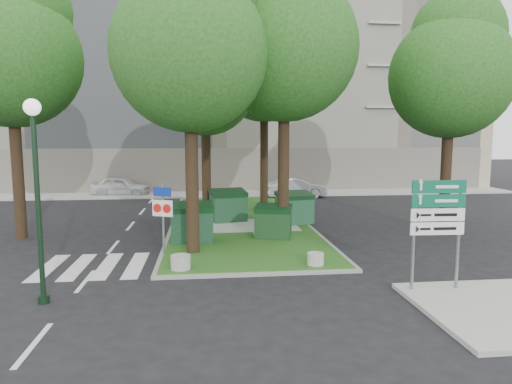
{
  "coord_description": "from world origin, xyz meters",
  "views": [
    {
      "loc": [
        -1.04,
        -13.09,
        4.16
      ],
      "look_at": [
        0.86,
        3.99,
        2.0
      ],
      "focal_mm": 32.0,
      "sensor_mm": 36.0,
      "label": 1
    }
  ],
  "objects": [
    {
      "name": "ground",
      "position": [
        0.0,
        0.0,
        0.0
      ],
      "size": [
        120.0,
        120.0,
        0.0
      ],
      "primitive_type": "plane",
      "color": "black",
      "rests_on": "ground"
    },
    {
      "name": "car_silver",
      "position": [
        4.85,
        16.46,
        0.67
      ],
      "size": [
        4.19,
        1.85,
        1.34
      ],
      "primitive_type": "imported",
      "rotation": [
        0.0,
        0.0,
        1.68
      ],
      "color": "#9D9FA4",
      "rests_on": "ground"
    },
    {
      "name": "apartment_building",
      "position": [
        0.0,
        26.0,
        8.0
      ],
      "size": [
        41.0,
        12.0,
        16.0
      ],
      "primitive_type": "cube",
      "color": "tan",
      "rests_on": "ground"
    },
    {
      "name": "bollard_right",
      "position": [
        2.35,
        0.5,
        0.31
      ],
      "size": [
        0.52,
        0.52,
        0.37
      ],
      "primitive_type": "cylinder",
      "color": "#A7A8A2",
      "rests_on": "median_island"
    },
    {
      "name": "building_sidewalk",
      "position": [
        0.0,
        18.5,
        0.06
      ],
      "size": [
        42.0,
        3.0,
        0.12
      ],
      "primitive_type": "cube",
      "color": "#999993",
      "rests_on": "ground"
    },
    {
      "name": "street_lamp",
      "position": [
        -5.09,
        -1.66,
        3.15
      ],
      "size": [
        0.4,
        0.4,
        5.01
      ],
      "color": "black",
      "rests_on": "ground"
    },
    {
      "name": "dumpster_d",
      "position": [
        3.0,
        7.26,
        0.83
      ],
      "size": [
        1.8,
        1.45,
        1.47
      ],
      "rotation": [
        0.0,
        0.0,
        0.24
      ],
      "color": "#144226",
      "rests_on": "median_island"
    },
    {
      "name": "litter_bin",
      "position": [
        3.2,
        11.95,
        0.47
      ],
      "size": [
        0.4,
        0.4,
        0.71
      ],
      "primitive_type": "cylinder",
      "color": "gold",
      "rests_on": "median_island"
    },
    {
      "name": "tree_median_near_left",
      "position": [
        -1.41,
        2.56,
        7.32
      ],
      "size": [
        5.2,
        5.2,
        10.53
      ],
      "color": "black",
      "rests_on": "ground"
    },
    {
      "name": "traffic_sign_pole",
      "position": [
        -2.5,
        2.5,
        1.63
      ],
      "size": [
        0.71,
        0.36,
        2.55
      ],
      "rotation": [
        0.0,
        0.0,
        -0.43
      ],
      "color": "slate",
      "rests_on": "ground"
    },
    {
      "name": "tree_median_mid",
      "position": [
        -0.91,
        9.06,
        6.98
      ],
      "size": [
        4.8,
        4.8,
        9.99
      ],
      "color": "black",
      "rests_on": "ground"
    },
    {
      "name": "median_kerb",
      "position": [
        0.5,
        8.0,
        0.05
      ],
      "size": [
        6.3,
        16.3,
        0.1
      ],
      "primitive_type": "cube",
      "color": "gray",
      "rests_on": "ground"
    },
    {
      "name": "tree_street_right",
      "position": [
        9.09,
        5.06,
        6.98
      ],
      "size": [
        5.0,
        5.0,
        10.06
      ],
      "color": "black",
      "rests_on": "ground"
    },
    {
      "name": "zebra_crossing",
      "position": [
        -3.75,
        1.5,
        0.01
      ],
      "size": [
        5.0,
        3.0,
        0.01
      ],
      "primitive_type": "cube",
      "color": "silver",
      "rests_on": "ground"
    },
    {
      "name": "median_island",
      "position": [
        0.5,
        8.0,
        0.06
      ],
      "size": [
        6.0,
        16.0,
        0.12
      ],
      "primitive_type": "cube",
      "color": "#1A4E16",
      "rests_on": "ground"
    },
    {
      "name": "tree_median_far",
      "position": [
        2.29,
        12.06,
        8.32
      ],
      "size": [
        5.8,
        5.8,
        11.93
      ],
      "color": "black",
      "rests_on": "ground"
    },
    {
      "name": "tree_median_near_right",
      "position": [
        2.09,
        4.56,
        7.99
      ],
      "size": [
        5.6,
        5.6,
        11.46
      ],
      "color": "black",
      "rests_on": "ground"
    },
    {
      "name": "dumpster_b",
      "position": [
        0.0,
        8.12,
        0.85
      ],
      "size": [
        1.84,
        1.47,
        1.52
      ],
      "rotation": [
        0.0,
        0.0,
        0.22
      ],
      "color": "#10381D",
      "rests_on": "median_island"
    },
    {
      "name": "bollard_left",
      "position": [
        -1.83,
        0.5,
        0.33
      ],
      "size": [
        0.6,
        0.6,
        0.43
      ],
      "primitive_type": "cylinder",
      "color": "#A0A09B",
      "rests_on": "median_island"
    },
    {
      "name": "bollard_mid",
      "position": [
        1.13,
        5.0,
        0.31
      ],
      "size": [
        0.53,
        0.53,
        0.38
      ],
      "primitive_type": "cylinder",
      "color": "#9C9B96",
      "rests_on": "median_island"
    },
    {
      "name": "tree_street_left",
      "position": [
        -8.41,
        6.06,
        7.65
      ],
      "size": [
        5.4,
        5.4,
        11.0
      ],
      "color": "black",
      "rests_on": "ground"
    },
    {
      "name": "dumpster_a",
      "position": [
        -1.6,
        4.14,
        0.84
      ],
      "size": [
        1.69,
        1.24,
        1.5
      ],
      "rotation": [
        0.0,
        0.0,
        0.07
      ],
      "color": "#0D321A",
      "rests_on": "median_island"
    },
    {
      "name": "directional_sign",
      "position": [
        4.94,
        -2.0,
        2.03
      ],
      "size": [
        1.44,
        0.13,
        2.88
      ],
      "rotation": [
        0.0,
        0.0,
        -0.03
      ],
      "color": "slate",
      "rests_on": "sidewalk_corner"
    },
    {
      "name": "car_white",
      "position": [
        -6.8,
        18.66,
        0.67
      ],
      "size": [
        4.1,
        2.06,
        1.34
      ],
      "primitive_type": "imported",
      "rotation": [
        0.0,
        0.0,
        1.45
      ],
      "color": "silver",
      "rests_on": "ground"
    },
    {
      "name": "dumpster_c",
      "position": [
        1.6,
        4.45,
        0.75
      ],
      "size": [
        1.64,
        1.34,
        1.32
      ],
      "rotation": [
        0.0,
        0.0,
        -0.28
      ],
      "color": "black",
      "rests_on": "median_island"
    }
  ]
}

